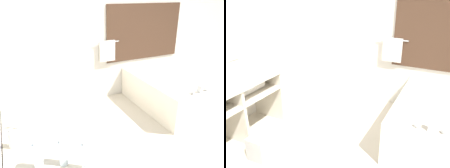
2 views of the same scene
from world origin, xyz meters
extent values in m
plane|color=beige|center=(0.00, 0.00, 0.00)|extent=(16.00, 16.00, 0.00)
cube|color=white|center=(0.00, 2.23, 1.35)|extent=(7.40, 0.06, 2.70)
cube|color=#4C3323|center=(0.56, 2.19, 1.28)|extent=(1.70, 0.02, 1.10)
cylinder|color=silver|center=(-0.30, 2.16, 1.15)|extent=(0.50, 0.02, 0.02)
cube|color=silver|center=(-0.30, 2.15, 0.98)|extent=(0.32, 0.04, 0.40)
cube|color=beige|center=(-1.88, 0.11, 0.82)|extent=(0.62, 1.49, 0.05)
cube|color=beige|center=(-1.88, 0.11, 0.58)|extent=(0.58, 1.42, 0.02)
cylinder|color=white|center=(-1.88, 0.33, 0.78)|extent=(0.38, 0.38, 0.14)
cube|color=beige|center=(-1.88, 0.84, 0.40)|extent=(0.57, 0.04, 0.80)
cylinder|color=silver|center=(-1.84, 0.48, 0.65)|extent=(0.13, 0.41, 0.13)
cylinder|color=silver|center=(-2.05, 0.33, 0.86)|extent=(0.04, 0.04, 0.02)
cylinder|color=silver|center=(-2.05, 0.33, 0.95)|extent=(0.02, 0.02, 0.16)
cube|color=silver|center=(-2.01, 0.33, 1.02)|extent=(0.07, 0.01, 0.01)
cube|color=silver|center=(0.56, 1.35, 0.29)|extent=(1.01, 1.69, 0.58)
ellipsoid|color=white|center=(0.56, 1.35, 0.43)|extent=(0.73, 1.21, 0.30)
cube|color=silver|center=(0.56, 0.60, 0.64)|extent=(0.04, 0.07, 0.12)
sphere|color=silver|center=(0.42, 0.60, 0.61)|extent=(0.06, 0.06, 0.06)
sphere|color=silver|center=(0.70, 0.60, 0.61)|extent=(0.06, 0.06, 0.06)
cylinder|color=silver|center=(-1.96, -0.26, 0.95)|extent=(0.06, 0.06, 0.21)
cylinder|color=white|center=(-1.96, -0.26, 1.06)|extent=(0.04, 0.04, 0.02)
cylinder|color=silver|center=(-1.66, -0.41, 0.95)|extent=(0.06, 0.06, 0.21)
cylinder|color=white|center=(-1.66, -0.41, 1.07)|extent=(0.04, 0.04, 0.02)
cylinder|color=silver|center=(-1.79, -0.29, 0.94)|extent=(0.06, 0.06, 0.19)
cylinder|color=white|center=(-1.79, -0.29, 1.05)|extent=(0.04, 0.04, 0.02)
cylinder|color=white|center=(-2.11, 0.08, 0.92)|extent=(0.06, 0.06, 0.15)
cylinder|color=silver|center=(-2.11, 0.08, 1.01)|extent=(0.03, 0.03, 0.03)
camera|label=1|loc=(-2.02, -1.57, 2.01)|focal=35.00mm
camera|label=2|loc=(0.68, -1.85, 2.07)|focal=40.00mm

